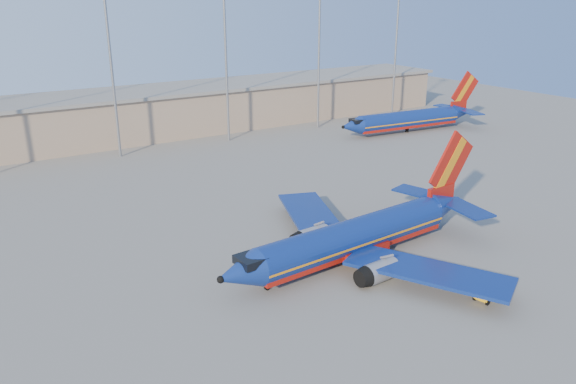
% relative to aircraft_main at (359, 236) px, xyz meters
% --- Properties ---
extents(ground, '(220.00, 220.00, 0.00)m').
position_rel_aircraft_main_xyz_m(ground, '(-3.84, 4.60, -2.40)').
color(ground, slate).
rests_on(ground, ground).
extents(terminal_building, '(122.00, 16.00, 8.50)m').
position_rel_aircraft_main_xyz_m(terminal_building, '(6.16, 62.60, 1.91)').
color(terminal_building, '#9E856D').
rests_on(terminal_building, ground).
extents(light_mast_row, '(101.60, 1.60, 28.65)m').
position_rel_aircraft_main_xyz_m(light_mast_row, '(1.16, 50.60, 15.15)').
color(light_mast_row, gray).
rests_on(light_mast_row, ground).
extents(aircraft_main, '(33.25, 31.92, 11.25)m').
position_rel_aircraft_main_xyz_m(aircraft_main, '(0.00, 0.00, 0.00)').
color(aircraft_main, navy).
rests_on(aircraft_main, ground).
extents(aircraft_second, '(32.15, 12.47, 10.89)m').
position_rel_aircraft_main_xyz_m(aircraft_second, '(44.13, 37.69, 0.10)').
color(aircraft_second, navy).
rests_on(aircraft_second, ground).
extents(baggage_tug, '(2.49, 1.80, 1.63)m').
position_rel_aircraft_main_xyz_m(baggage_tug, '(4.09, -12.47, -1.56)').
color(baggage_tug, '#F2B015').
rests_on(baggage_tug, ground).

